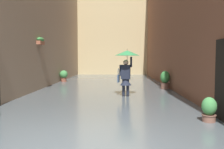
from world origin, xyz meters
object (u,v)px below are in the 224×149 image
person_wading (126,63)px  potted_plant_mid_left (209,110)px  potted_plant_near_left (165,80)px  potted_plant_near_right (64,76)px

person_wading → potted_plant_mid_left: size_ratio=2.94×
potted_plant_near_left → potted_plant_mid_left: 6.67m
person_wading → potted_plant_near_right: 7.55m
potted_plant_near_left → potted_plant_near_right: size_ratio=1.19×
potted_plant_mid_left → potted_plant_near_right: bearing=-59.7°
potted_plant_near_left → person_wading: bearing=49.6°
potted_plant_near_left → potted_plant_near_right: potted_plant_near_left is taller
potted_plant_near_left → potted_plant_mid_left: size_ratio=1.44×
person_wading → potted_plant_near_left: person_wading is taller
potted_plant_near_right → potted_plant_mid_left: (-6.12, 10.45, -0.13)m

